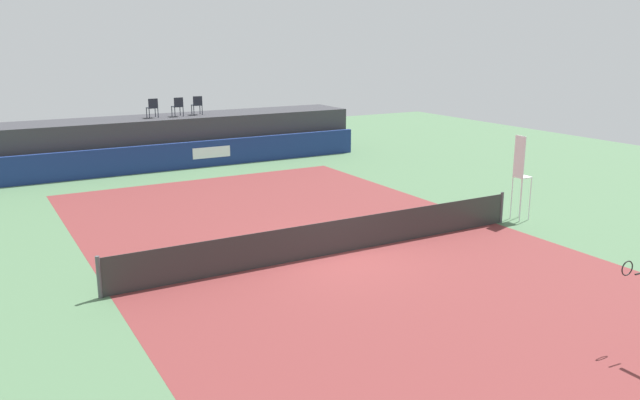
# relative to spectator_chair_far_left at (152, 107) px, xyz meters

# --- Properties ---
(ground_plane) EXTENTS (48.00, 48.00, 0.00)m
(ground_plane) POSITION_rel_spectator_chair_far_left_xyz_m (0.73, -12.00, -2.69)
(ground_plane) COLOR #4C704C
(court_inner) EXTENTS (12.00, 22.00, 0.00)m
(court_inner) POSITION_rel_spectator_chair_far_left_xyz_m (0.73, -15.00, -2.69)
(court_inner) COLOR maroon
(court_inner) RESTS_ON ground
(sponsor_wall) EXTENTS (18.00, 0.22, 1.20)m
(sponsor_wall) POSITION_rel_spectator_chair_far_left_xyz_m (0.74, -1.50, -2.09)
(sponsor_wall) COLOR navy
(sponsor_wall) RESTS_ON ground
(spectator_platform) EXTENTS (18.00, 2.80, 2.20)m
(spectator_platform) POSITION_rel_spectator_chair_far_left_xyz_m (0.73, 0.30, -1.59)
(spectator_platform) COLOR #38383D
(spectator_platform) RESTS_ON ground
(spectator_chair_far_left) EXTENTS (0.46, 0.46, 0.89)m
(spectator_chair_far_left) POSITION_rel_spectator_chair_far_left_xyz_m (0.00, 0.00, 0.00)
(spectator_chair_far_left) COLOR #1E232D
(spectator_chair_far_left) RESTS_ON spectator_platform
(spectator_chair_left) EXTENTS (0.46, 0.46, 0.89)m
(spectator_chair_left) POSITION_rel_spectator_chair_far_left_xyz_m (1.18, -0.02, 0.00)
(spectator_chair_left) COLOR #1E232D
(spectator_chair_left) RESTS_ON spectator_platform
(spectator_chair_center) EXTENTS (0.47, 0.47, 0.89)m
(spectator_chair_center) POSITION_rel_spectator_chair_far_left_xyz_m (2.19, 0.19, 0.00)
(spectator_chair_center) COLOR #1E232D
(spectator_chair_center) RESTS_ON spectator_platform
(umpire_chair) EXTENTS (0.45, 0.45, 2.76)m
(umpire_chair) POSITION_rel_spectator_chair_far_left_xyz_m (7.66, -15.00, -1.11)
(umpire_chair) COLOR white
(umpire_chair) RESTS_ON ground
(tennis_net) EXTENTS (12.40, 0.02, 0.95)m
(tennis_net) POSITION_rel_spectator_chair_far_left_xyz_m (0.73, -15.00, -2.22)
(tennis_net) COLOR #2D2D2D
(tennis_net) RESTS_ON ground
(net_post_near) EXTENTS (0.10, 0.10, 1.00)m
(net_post_near) POSITION_rel_spectator_chair_far_left_xyz_m (-5.47, -15.00, -2.19)
(net_post_near) COLOR #4C4C51
(net_post_near) RESTS_ON ground
(net_post_far) EXTENTS (0.10, 0.10, 1.00)m
(net_post_far) POSITION_rel_spectator_chair_far_left_xyz_m (6.93, -15.00, -2.19)
(net_post_far) COLOR #4C4C51
(net_post_far) RESTS_ON ground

